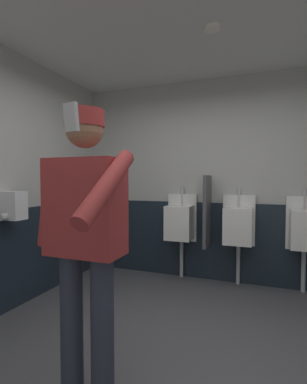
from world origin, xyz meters
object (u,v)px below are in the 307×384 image
at_px(urinal_left, 180,222).
at_px(person, 85,229).
at_px(hand_dryer, 12,206).
at_px(urinal_right, 305,229).
at_px(cell_phone, 71,117).
at_px(urinal_middle, 238,225).

relative_size(urinal_left, person, 0.71).
bearing_deg(hand_dryer, urinal_right, 28.94).
bearing_deg(urinal_left, cell_phone, -83.61).
xyz_separation_m(urinal_left, urinal_middle, (0.75, 0.00, 0.00)).
xyz_separation_m(urinal_middle, urinal_right, (0.75, 0.00, 0.00)).
height_order(person, hand_dryer, person).
relative_size(urinal_left, cell_phone, 11.27).
distance_m(urinal_middle, cell_phone, 2.89).
relative_size(urinal_right, person, 0.71).
bearing_deg(cell_phone, urinal_right, 74.87).
distance_m(cell_phone, hand_dryer, 2.06).
xyz_separation_m(urinal_left, cell_phone, (0.31, -2.74, 0.81)).
bearing_deg(person, hand_dryer, 152.38).
distance_m(person, cell_phone, 0.79).
xyz_separation_m(urinal_right, person, (-1.48, -2.24, 0.27)).
bearing_deg(urinal_left, person, -89.46).
height_order(urinal_right, hand_dryer, urinal_right).
relative_size(urinal_middle, urinal_right, 1.00).
relative_size(cell_phone, hand_dryer, 0.39).
bearing_deg(hand_dryer, urinal_left, 50.03).
relative_size(urinal_left, urinal_middle, 1.00).
distance_m(urinal_left, urinal_right, 1.50).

